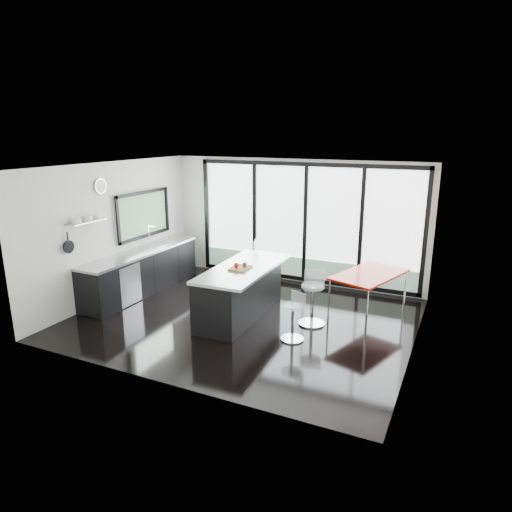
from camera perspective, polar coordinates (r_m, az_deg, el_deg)
The scene contains 11 objects.
floor at distance 8.60m, azimuth -1.47°, elevation -7.81°, with size 6.00×5.00×0.00m, color black.
ceiling at distance 7.93m, azimuth -1.61°, elevation 11.13°, with size 6.00×5.00×0.00m, color white.
wall_back at distance 10.30m, azimuth 6.04°, elevation 3.42°, with size 6.00×0.09×2.80m.
wall_front at distance 6.12m, azimuth -12.18°, elevation -3.90°, with size 6.00×0.00×2.80m, color silver.
wall_left at distance 10.00m, azimuth -16.25°, elevation 4.24°, with size 0.26×5.00×2.80m.
wall_right at distance 7.35m, azimuth 19.83°, elevation -1.24°, with size 0.00×5.00×2.80m, color silver.
counter_cabinets at distance 10.16m, azimuth -14.05°, elevation -1.83°, with size 0.69×3.24×1.36m.
island at distance 8.60m, azimuth -1.98°, elevation -4.31°, with size 1.08×2.41×1.26m.
bar_stool_near at distance 7.68m, azimuth 4.59°, elevation -8.27°, with size 0.39×0.39×0.63m, color silver.
bar_stool_far at distance 8.28m, azimuth 7.04°, elevation -6.05°, with size 0.48×0.48×0.76m, color silver.
red_table at distance 8.88m, azimuth 13.83°, elevation -4.66°, with size 0.88×1.54×0.83m, color #9E0C00.
Camera 1 is at (3.58, -7.05, 3.38)m, focal length 32.00 mm.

